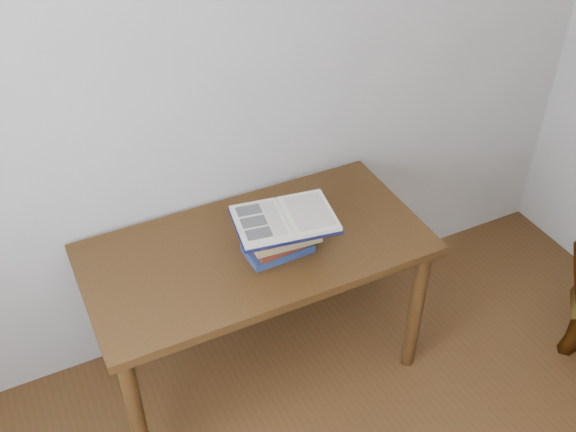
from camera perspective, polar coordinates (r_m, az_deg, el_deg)
desk at (r=2.71m, az=-2.65°, el=-4.13°), size 1.35×0.67×0.72m
book_stack at (r=2.57m, az=-0.66°, el=-1.60°), size 0.29×0.19×0.16m
open_book at (r=2.50m, az=-0.27°, el=-0.26°), size 0.41×0.31×0.03m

